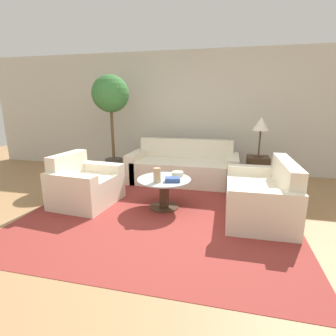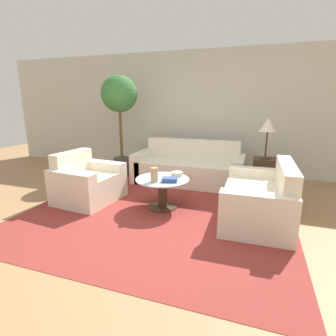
# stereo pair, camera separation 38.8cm
# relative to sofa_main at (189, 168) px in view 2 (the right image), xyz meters

# --- Properties ---
(ground_plane) EXTENTS (14.00, 14.00, 0.00)m
(ground_plane) POSITION_rel_sofa_main_xyz_m (-0.00, -2.08, -0.27)
(ground_plane) COLOR #9E754C
(wall_back) EXTENTS (10.00, 0.06, 2.60)m
(wall_back) POSITION_rel_sofa_main_xyz_m (-0.00, 0.92, 1.03)
(wall_back) COLOR beige
(wall_back) RESTS_ON ground_plane
(rug) EXTENTS (3.64, 3.63, 0.01)m
(rug) POSITION_rel_sofa_main_xyz_m (-0.04, -1.40, -0.27)
(rug) COLOR maroon
(rug) RESTS_ON ground_plane
(sofa_main) EXTENTS (2.08, 0.89, 0.81)m
(sofa_main) POSITION_rel_sofa_main_xyz_m (0.00, 0.00, 0.00)
(sofa_main) COLOR beige
(sofa_main) RESTS_ON ground_plane
(armchair) EXTENTS (0.90, 1.02, 0.77)m
(armchair) POSITION_rel_sofa_main_xyz_m (-1.31, -1.50, 0.00)
(armchair) COLOR beige
(armchair) RESTS_ON ground_plane
(loveseat) EXTENTS (0.86, 1.40, 0.79)m
(loveseat) POSITION_rel_sofa_main_xyz_m (1.35, -1.37, 0.00)
(loveseat) COLOR beige
(loveseat) RESTS_ON ground_plane
(coffee_table) EXTENTS (0.79, 0.79, 0.45)m
(coffee_table) POSITION_rel_sofa_main_xyz_m (-0.04, -1.40, 0.02)
(coffee_table) COLOR #422D1E
(coffee_table) RESTS_ON ground_plane
(side_table) EXTENTS (0.38, 0.38, 0.59)m
(side_table) POSITION_rel_sofa_main_xyz_m (1.37, -0.12, 0.02)
(side_table) COLOR #422D1E
(side_table) RESTS_ON ground_plane
(table_lamp) EXTENTS (0.29, 0.29, 0.69)m
(table_lamp) POSITION_rel_sofa_main_xyz_m (1.37, -0.12, 0.87)
(table_lamp) COLOR #422D1E
(table_lamp) RESTS_ON side_table
(potted_plant) EXTENTS (0.73, 0.73, 2.06)m
(potted_plant) POSITION_rel_sofa_main_xyz_m (-1.50, 0.04, 1.25)
(potted_plant) COLOR #3D3833
(potted_plant) RESTS_ON ground_plane
(vase) EXTENTS (0.10, 0.10, 0.21)m
(vase) POSITION_rel_sofa_main_xyz_m (-0.10, -1.59, 0.28)
(vase) COLOR tan
(vase) RESTS_ON coffee_table
(bowl) EXTENTS (0.17, 0.17, 0.07)m
(bowl) POSITION_rel_sofa_main_xyz_m (0.12, -1.22, 0.21)
(bowl) COLOR beige
(bowl) RESTS_ON coffee_table
(book_stack) EXTENTS (0.23, 0.18, 0.06)m
(book_stack) POSITION_rel_sofa_main_xyz_m (0.11, -1.51, 0.21)
(book_stack) COLOR #334C8C
(book_stack) RESTS_ON coffee_table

